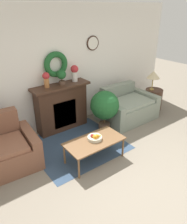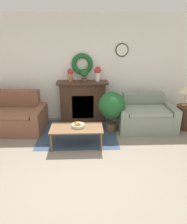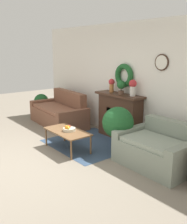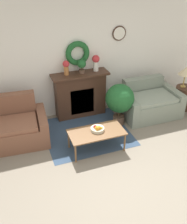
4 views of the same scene
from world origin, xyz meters
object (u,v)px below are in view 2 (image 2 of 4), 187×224
object	(u,v)px
loveseat_right	(145,116)
potted_plant_on_mantel	(84,74)
fireplace	(83,101)
potted_plant_floor_by_loveseat	(112,106)
fruit_bowl	(78,125)
table_lamp	(186,89)
couch_left	(5,117)
coffee_table	(77,129)
vase_on_mantel_left	(70,74)
side_table_by_loveseat	(185,117)
vase_on_mantel_right	(98,73)

from	to	relation	value
loveseat_right	potted_plant_on_mantel	xyz separation A→B (m)	(-1.50, 0.52, 0.96)
fireplace	potted_plant_floor_by_loveseat	bearing A→B (deg)	-45.90
fruit_bowl	table_lamp	size ratio (longest dim) A/B	0.52
couch_left	coffee_table	world-z (taller)	couch_left
table_lamp	couch_left	bearing A→B (deg)	179.77
coffee_table	table_lamp	xyz separation A→B (m)	(2.60, 0.87, 0.60)
vase_on_mantel_left	potted_plant_floor_by_loveseat	distance (m)	1.37
vase_on_mantel_left	potted_plant_floor_by_loveseat	world-z (taller)	vase_on_mantel_left
side_table_by_loveseat	table_lamp	distance (m)	0.70
table_lamp	potted_plant_floor_by_loveseat	bearing A→B (deg)	-174.53
couch_left	loveseat_right	size ratio (longest dim) A/B	1.44
vase_on_mantel_left	potted_plant_on_mantel	xyz separation A→B (m)	(0.35, -0.02, 0.00)
side_table_by_loveseat	fireplace	bearing A→B (deg)	167.06
couch_left	fruit_bowl	distance (m)	2.00
potted_plant_on_mantel	potted_plant_floor_by_loveseat	world-z (taller)	potted_plant_on_mantel
loveseat_right	coffee_table	distance (m)	1.89
loveseat_right	fruit_bowl	xyz separation A→B (m)	(-1.64, -0.85, 0.16)
couch_left	potted_plant_on_mantel	world-z (taller)	potted_plant_on_mantel
couch_left	vase_on_mantel_right	bearing A→B (deg)	17.20
couch_left	side_table_by_loveseat	distance (m)	4.43
vase_on_mantel_right	potted_plant_floor_by_loveseat	xyz separation A→B (m)	(0.30, -0.71, -0.66)
coffee_table	potted_plant_floor_by_loveseat	distance (m)	1.09
loveseat_right	potted_plant_on_mantel	bearing A→B (deg)	161.18
vase_on_mantel_right	potted_plant_floor_by_loveseat	world-z (taller)	vase_on_mantel_right
fireplace	loveseat_right	bearing A→B (deg)	-18.98
potted_plant_on_mantel	coffee_table	bearing A→B (deg)	-96.84
fruit_bowl	vase_on_mantel_right	bearing A→B (deg)	70.84
vase_on_mantel_right	fireplace	bearing A→B (deg)	-179.19
fruit_bowl	potted_plant_on_mantel	distance (m)	1.59
potted_plant_on_mantel	fruit_bowl	bearing A→B (deg)	-95.81
loveseat_right	potted_plant_floor_by_loveseat	xyz separation A→B (m)	(-0.87, -0.17, 0.33)
potted_plant_floor_by_loveseat	vase_on_mantel_left	bearing A→B (deg)	144.14
loveseat_right	side_table_by_loveseat	distance (m)	0.99
table_lamp	coffee_table	bearing A→B (deg)	-161.56
fireplace	fruit_bowl	bearing A→B (deg)	-93.81
side_table_by_loveseat	potted_plant_floor_by_loveseat	xyz separation A→B (m)	(-1.85, -0.13, 0.34)
couch_left	coffee_table	distance (m)	1.98
potted_plant_floor_by_loveseat	couch_left	bearing A→B (deg)	175.81
loveseat_right	potted_plant_floor_by_loveseat	bearing A→B (deg)	-168.35
fruit_bowl	potted_plant_on_mantel	xyz separation A→B (m)	(0.14, 1.37, 0.80)
loveseat_right	vase_on_mantel_left	bearing A→B (deg)	164.00
potted_plant_on_mantel	potted_plant_floor_by_loveseat	size ratio (longest dim) A/B	0.33
coffee_table	vase_on_mantel_left	bearing A→B (deg)	97.35
loveseat_right	side_table_by_loveseat	size ratio (longest dim) A/B	2.39
table_lamp	potted_plant_on_mantel	size ratio (longest dim) A/B	1.61
vase_on_mantel_right	loveseat_right	bearing A→B (deg)	-24.89
table_lamp	vase_on_mantel_right	size ratio (longest dim) A/B	1.40
fruit_bowl	vase_on_mantel_left	size ratio (longest dim) A/B	0.82
fireplace	coffee_table	world-z (taller)	fireplace
coffee_table	table_lamp	world-z (taller)	table_lamp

